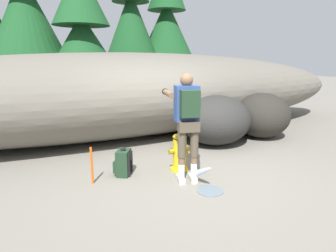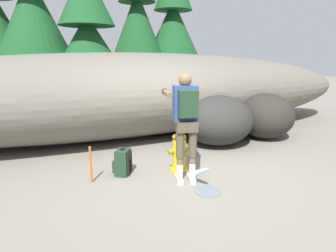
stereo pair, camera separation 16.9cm
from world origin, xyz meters
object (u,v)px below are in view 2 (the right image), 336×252
at_px(utility_worker, 185,114).
at_px(spare_backpack, 123,162).
at_px(survey_stake, 91,165).
at_px(boulder_large, 218,120).
at_px(boulder_mid, 265,116).
at_px(fire_hydrant, 179,153).

xyz_separation_m(utility_worker, spare_backpack, (-0.84, 0.67, -0.88)).
bearing_deg(utility_worker, survey_stake, 83.80).
bearing_deg(boulder_large, boulder_mid, -2.32).
bearing_deg(fire_hydrant, boulder_large, 35.19).
bearing_deg(boulder_large, fire_hydrant, -144.81).
bearing_deg(boulder_mid, boulder_large, 177.68).
distance_m(utility_worker, spare_backpack, 1.39).
bearing_deg(boulder_mid, spare_backpack, -168.33).
relative_size(spare_backpack, survey_stake, 0.78).
xyz_separation_m(fire_hydrant, utility_worker, (-0.12, -0.44, 0.77)).
xyz_separation_m(spare_backpack, boulder_mid, (3.87, 0.80, 0.34)).
height_order(fire_hydrant, spare_backpack, fire_hydrant).
relative_size(utility_worker, spare_backpack, 3.66).
bearing_deg(spare_backpack, boulder_large, -127.19).
bearing_deg(survey_stake, boulder_mid, 11.63).
relative_size(utility_worker, boulder_mid, 1.25).
distance_m(utility_worker, boulder_mid, 3.41).
distance_m(spare_backpack, boulder_large, 2.67).
bearing_deg(fire_hydrant, utility_worker, -105.90).
bearing_deg(boulder_mid, utility_worker, -154.17).
bearing_deg(spare_backpack, utility_worker, 175.36).
relative_size(utility_worker, boulder_large, 1.02).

